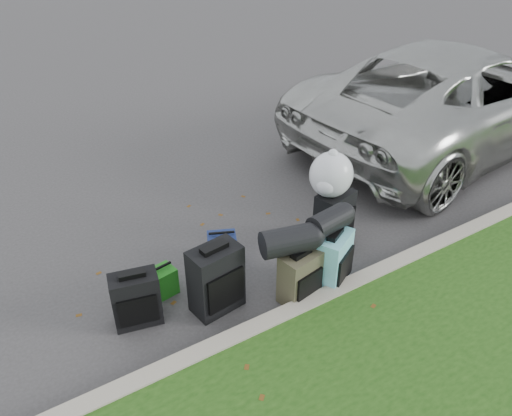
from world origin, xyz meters
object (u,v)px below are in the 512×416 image
suitcase_large_black_left (216,279)px  tote_green (162,282)px  suitcase_small_black (136,299)px  suitcase_olive (300,277)px  suitcase_teal (333,260)px  tote_navy (222,248)px  suitcase_large_black_right (334,218)px  suv (456,95)px

suitcase_large_black_left → tote_green: 0.65m
suitcase_small_black → suitcase_olive: 1.62m
suitcase_teal → tote_green: 1.79m
tote_green → tote_navy: size_ratio=0.89×
tote_green → tote_navy: (0.79, 0.16, 0.02)m
suitcase_large_black_left → suitcase_small_black: bearing=155.5°
suitcase_large_black_right → tote_navy: bearing=149.4°
suitcase_large_black_right → tote_navy: suitcase_large_black_right is taller
suv → suitcase_large_black_left: size_ratio=8.10×
suitcase_olive → suitcase_large_black_right: (0.92, 0.59, 0.06)m
suitcase_olive → suitcase_large_black_left: bearing=146.5°
suitcase_small_black → suitcase_large_black_left: size_ratio=0.78×
suitcase_teal → tote_green: size_ratio=2.07×
suv → suitcase_large_black_left: 5.39m
suv → suitcase_teal: (-3.97, -1.81, -0.50)m
tote_navy → suitcase_small_black: bearing=-136.4°
suitcase_olive → tote_green: suitcase_olive is taller
suv → suitcase_large_black_right: 3.72m
suitcase_olive → tote_navy: size_ratio=1.65×
tote_navy → suitcase_olive: bearing=-45.6°
suitcase_olive → suitcase_teal: (0.43, 0.00, 0.03)m
suitcase_teal → tote_navy: 1.26m
suitcase_large_black_right → tote_green: 2.10m
suitcase_teal → tote_navy: size_ratio=1.85×
suitcase_large_black_left → suitcase_olive: (0.77, -0.34, -0.08)m
suitcase_small_black → suitcase_olive: size_ratio=1.00×
suitcase_small_black → suitcase_large_black_right: suitcase_large_black_right is taller
suitcase_teal → suitcase_large_black_right: (0.49, 0.58, 0.03)m
suitcase_small_black → suitcase_olive: bearing=-7.6°
suitcase_large_black_left → suitcase_large_black_right: bearing=0.7°
suitcase_teal → suitcase_small_black: bearing=136.2°
suitcase_large_black_right → tote_green: size_ratio=2.24×
suv → suitcase_teal: suv is taller
suitcase_large_black_left → suitcase_teal: 1.25m
suitcase_small_black → suitcase_large_black_right: size_ratio=0.82×
suitcase_olive → tote_navy: (-0.36, 0.97, -0.11)m
suitcase_small_black → tote_green: 0.46m
suitcase_olive → suitcase_large_black_right: 1.09m
suitcase_small_black → suitcase_olive: (1.52, -0.56, 0.00)m
suitcase_large_black_left → suitcase_large_black_right: size_ratio=1.05×
suitcase_large_black_right → tote_navy: size_ratio=2.00×
suitcase_small_black → suitcase_large_black_left: suitcase_large_black_left is taller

